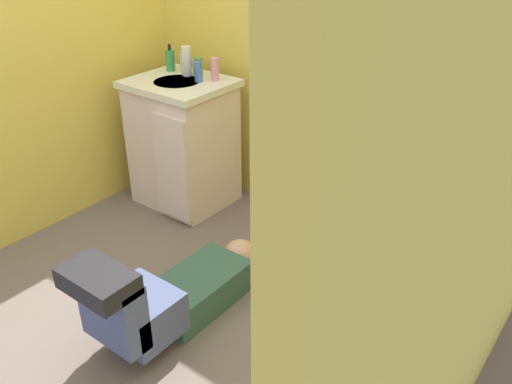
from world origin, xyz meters
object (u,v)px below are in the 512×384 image
object	(u,v)px
faucet	(195,67)
bottle_clear	(184,63)
toilet	(433,225)
bottle_blue	(198,72)
toiletry_bag	(478,143)
bottle_pink	(215,69)
tissue_box	(446,136)
person_plumber	(170,293)
paper_towel_roll	(344,277)
bottle_green	(199,67)
vanity_cabinet	(183,142)
bottle_white	(186,61)
soap_dispenser	(170,60)

from	to	relation	value
faucet	bottle_clear	world-z (taller)	bottle_clear
toilet	bottle_blue	bearing A→B (deg)	-178.93
toiletry_bag	bottle_pink	distance (m)	1.56
toilet	faucet	world-z (taller)	faucet
tissue_box	bottle_clear	world-z (taller)	bottle_clear
person_plumber	bottle_clear	xyz separation A→B (m)	(-0.88, 1.07, 0.70)
tissue_box	faucet	bearing A→B (deg)	-178.84
bottle_blue	paper_towel_roll	xyz separation A→B (m)	(1.21, -0.29, -0.78)
paper_towel_roll	tissue_box	bearing A→B (deg)	58.12
person_plumber	bottle_green	xyz separation A→B (m)	(-0.74, 1.05, 0.70)
vanity_cabinet	bottle_blue	size ratio (longest dim) A/B	6.89
tissue_box	toiletry_bag	size ratio (longest dim) A/B	1.77
vanity_cabinet	bottle_green	distance (m)	0.48
person_plumber	bottle_white	size ratio (longest dim) A/B	5.93
faucet	bottle_pink	xyz separation A→B (m)	(0.17, -0.01, 0.02)
toiletry_bag	paper_towel_roll	distance (m)	0.91
vanity_cabinet	toilet	bearing A→B (deg)	3.09
bottle_clear	bottle_white	xyz separation A→B (m)	(0.06, -0.04, 0.03)
toilet	bottle_clear	xyz separation A→B (m)	(-1.72, 0.06, 0.51)
vanity_cabinet	faucet	distance (m)	0.47
person_plumber	bottle_pink	xyz separation A→B (m)	(-0.61, 1.05, 0.71)
toilet	tissue_box	world-z (taller)	tissue_box
paper_towel_roll	bottle_white	bearing A→B (deg)	165.82
bottle_clear	paper_towel_roll	bearing A→B (deg)	-15.08
bottle_clear	toilet	bearing A→B (deg)	-2.12
faucet	soap_dispenser	size ratio (longest dim) A/B	0.60
faucet	paper_towel_roll	world-z (taller)	faucet
person_plumber	bottle_green	world-z (taller)	bottle_green
person_plumber	bottle_green	size ratio (longest dim) A/B	9.07
tissue_box	paper_towel_roll	bearing A→B (deg)	-121.88
person_plumber	bottle_white	xyz separation A→B (m)	(-0.82, 1.02, 0.73)
toilet	tissue_box	distance (m)	0.44
person_plumber	bottle_blue	distance (m)	1.38
bottle_green	bottle_pink	size ratio (longest dim) A/B	0.86
bottle_white	bottle_green	xyz separation A→B (m)	(0.07, 0.03, -0.03)
soap_dispenser	paper_towel_roll	distance (m)	1.74
person_plumber	bottle_blue	bearing A→B (deg)	124.68
soap_dispenser	bottle_green	world-z (taller)	soap_dispenser
person_plumber	paper_towel_roll	bearing A→B (deg)	51.67
vanity_cabinet	soap_dispenser	size ratio (longest dim) A/B	4.94
toiletry_bag	bottle_green	xyz separation A→B (m)	(-1.69, -0.04, 0.07)
toilet	bottle_clear	world-z (taller)	bottle_clear
toiletry_bag	vanity_cabinet	bearing A→B (deg)	-174.11
bottle_white	bottle_green	world-z (taller)	bottle_white
person_plumber	bottle_green	distance (m)	1.47
person_plumber	bottle_clear	distance (m)	1.55
bottle_green	soap_dispenser	bearing A→B (deg)	-176.83
paper_towel_roll	bottle_green	bearing A→B (deg)	163.88
toilet	bottle_clear	distance (m)	1.80
faucet	bottle_blue	distance (m)	0.14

